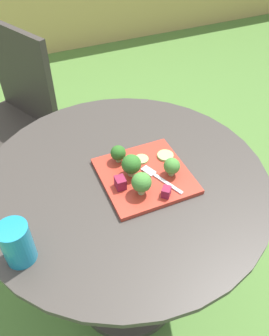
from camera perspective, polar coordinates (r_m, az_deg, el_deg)
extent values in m
plane|color=#4C7533|center=(1.67, -1.16, -19.40)|extent=(12.00, 12.00, 0.00)
cylinder|color=#38332D|center=(1.08, -1.70, -1.90)|extent=(0.89, 0.89, 0.02)
cylinder|color=#38332D|center=(1.34, -1.39, -12.18)|extent=(0.06, 0.06, 0.67)
cylinder|color=#38332D|center=(1.65, -1.17, -19.08)|extent=(0.44, 0.44, 0.04)
cube|color=#332D28|center=(1.82, -21.23, 5.03)|extent=(0.59, 0.59, 0.03)
cube|color=#332D28|center=(1.77, -17.89, 14.34)|extent=(0.21, 0.39, 0.45)
cylinder|color=#332D28|center=(1.78, -20.96, -5.58)|extent=(0.02, 0.02, 0.43)
cylinder|color=#332D28|center=(2.14, -18.53, 4.76)|extent=(0.02, 0.02, 0.43)
cylinder|color=#332D28|center=(1.90, -12.24, 0.52)|extent=(0.02, 0.02, 0.43)
cube|color=#AD3323|center=(1.07, 1.72, -1.27)|extent=(0.26, 0.26, 0.01)
cylinder|color=teal|center=(0.89, -18.71, -11.61)|extent=(0.08, 0.08, 0.12)
cylinder|color=#156886|center=(0.91, -18.46, -12.25)|extent=(0.07, 0.07, 0.08)
cube|color=silver|center=(1.03, 5.46, -2.58)|extent=(0.05, 0.11, 0.00)
cube|color=silver|center=(1.07, 2.32, -0.49)|extent=(0.04, 0.05, 0.00)
cylinder|color=#99B770|center=(1.05, -0.51, -0.73)|extent=(0.02, 0.02, 0.02)
sphere|color=#2D6623|center=(1.03, -0.52, 0.63)|extent=(0.06, 0.06, 0.06)
cylinder|color=#99B770|center=(1.10, -2.64, 1.43)|extent=(0.02, 0.02, 0.01)
sphere|color=#285B1E|center=(1.08, -2.69, 2.48)|extent=(0.05, 0.05, 0.05)
cylinder|color=#99B770|center=(1.06, 6.03, -0.77)|extent=(0.02, 0.02, 0.01)
sphere|color=#427F33|center=(1.04, 6.14, 0.33)|extent=(0.05, 0.05, 0.05)
cylinder|color=#99B770|center=(1.00, 1.13, -3.70)|extent=(0.02, 0.02, 0.02)
sphere|color=#427F33|center=(0.98, 1.16, -2.34)|extent=(0.06, 0.06, 0.06)
cylinder|color=#8EB766|center=(1.12, 5.08, 2.04)|extent=(0.05, 0.05, 0.01)
cylinder|color=#8EB766|center=(1.11, 1.17, 1.48)|extent=(0.04, 0.04, 0.01)
cube|color=maroon|center=(0.99, 5.22, -3.92)|extent=(0.04, 0.04, 0.03)
cube|color=maroon|center=(1.01, -2.33, -2.41)|extent=(0.03, 0.04, 0.04)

